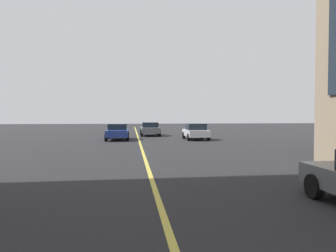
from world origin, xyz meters
The scene contains 4 objects.
lane_centre_line centered at (20.00, 0.00, 0.00)m, with size 80.00×0.16×0.01m.
car_grey_far centered at (36.56, -1.27, 0.70)m, with size 4.40×1.95×1.37m.
car_white_mid centered at (30.80, -4.90, 0.70)m, with size 3.90×1.89×1.40m.
car_blue_trailing centered at (31.35, 1.82, 0.70)m, with size 4.40×1.95×1.37m.
Camera 1 is at (2.32, 0.70, 2.20)m, focal length 35.89 mm.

